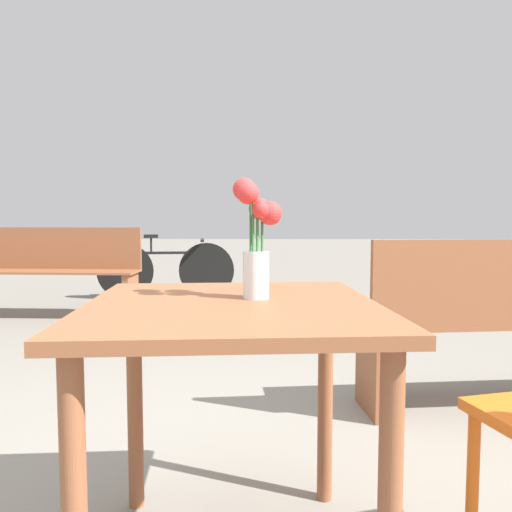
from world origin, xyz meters
TOP-DOWN VIEW (x-y plane):
  - table_front at (0.00, -0.00)m, footprint 0.81×0.83m
  - flower_vase at (0.06, 0.07)m, footprint 0.13×0.12m
  - bench_middle at (-2.07, 3.41)m, footprint 1.93×0.42m
  - bicycle at (-1.08, 4.49)m, footprint 1.58×0.44m

SIDE VIEW (x-z plane):
  - bicycle at x=-1.08m, z-range -0.03..0.71m
  - bench_middle at x=-2.07m, z-range 0.05..0.90m
  - table_front at x=0.00m, z-range 0.25..0.98m
  - flower_vase at x=0.06m, z-range 0.73..1.06m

